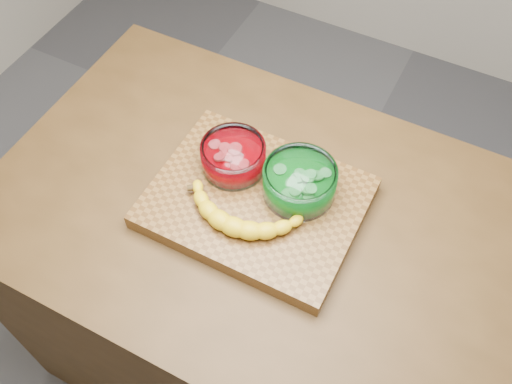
% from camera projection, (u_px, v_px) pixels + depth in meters
% --- Properties ---
extents(ground, '(3.50, 3.50, 0.00)m').
position_uv_depth(ground, '(256.00, 349.00, 2.00)').
color(ground, '#515155').
rests_on(ground, ground).
extents(counter, '(1.20, 0.80, 0.90)m').
position_uv_depth(counter, '(256.00, 294.00, 1.63)').
color(counter, '#472F15').
rests_on(counter, ground).
extents(cutting_board, '(0.45, 0.35, 0.04)m').
position_uv_depth(cutting_board, '(256.00, 202.00, 1.25)').
color(cutting_board, brown).
rests_on(cutting_board, counter).
extents(bowl_red, '(0.14, 0.14, 0.07)m').
position_uv_depth(bowl_red, '(233.00, 157.00, 1.26)').
color(bowl_red, white).
rests_on(bowl_red, cutting_board).
extents(bowl_green, '(0.16, 0.16, 0.07)m').
position_uv_depth(bowl_green, '(300.00, 182.00, 1.21)').
color(bowl_green, white).
rests_on(bowl_green, cutting_board).
extents(banana, '(0.29, 0.14, 0.04)m').
position_uv_depth(banana, '(240.00, 213.00, 1.19)').
color(banana, gold).
rests_on(banana, cutting_board).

